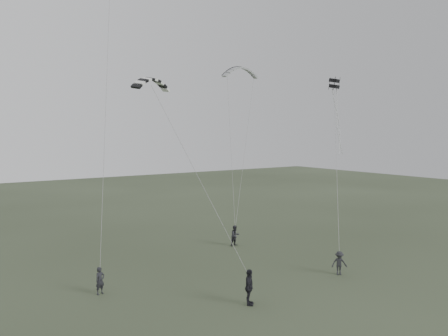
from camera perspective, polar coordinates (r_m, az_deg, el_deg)
ground at (r=27.28m, az=5.10°, el=-15.31°), size 140.00×140.00×0.00m
flyer_left at (r=26.91m, az=-15.89°, el=-13.97°), size 0.66×0.53×1.59m
flyer_right at (r=36.37m, az=1.47°, el=-8.82°), size 0.87×0.71×1.69m
flyer_center at (r=24.41m, az=3.31°, el=-15.28°), size 1.14×1.17×1.96m
flyer_far at (r=30.17m, az=14.83°, el=-11.92°), size 1.16×1.04×1.56m
kite_pale_large at (r=41.98m, az=2.18°, el=12.96°), size 3.58×1.61×1.56m
kite_striped at (r=26.88m, az=-9.47°, el=11.40°), size 2.75×1.63×1.17m
kite_box at (r=34.83m, az=14.21°, el=10.65°), size 0.78×0.86×0.80m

